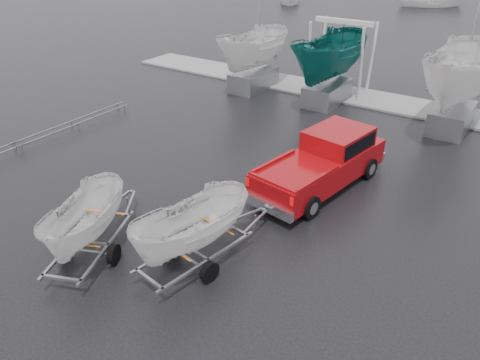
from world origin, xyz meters
TOP-DOWN VIEW (x-y plane):
  - ground_plane at (0.00, 0.00)m, footprint 120.00×120.00m
  - dock at (0.00, 13.00)m, footprint 30.00×3.00m
  - pickup_truck at (3.10, 2.74)m, footprint 2.93×6.22m
  - trailer_hitched at (2.09, -3.68)m, footprint 1.85×3.74m
  - trailer_parked at (-0.70, -5.04)m, footprint 2.47×3.78m
  - boat_hoist at (-0.86, 13.00)m, footprint 3.30×2.18m
  - keelboat_0 at (-5.32, 11.00)m, footprint 2.35×3.20m
  - keelboat_1 at (-0.70, 11.20)m, footprint 2.60×3.20m
  - keelboat_2 at (5.77, 11.00)m, footprint 2.88×3.20m
  - mast_rack_0 at (-9.00, 1.00)m, footprint 0.56×6.50m
  - moored_boat_0 at (-20.09, 42.32)m, footprint 3.23×3.26m
  - moored_boat_1 at (-4.92, 49.54)m, footprint 4.26×4.24m

SIDE VIEW (x-z plane):
  - ground_plane at x=0.00m, z-range 0.00..0.00m
  - moored_boat_1 at x=-4.92m, z-range -6.00..6.00m
  - moored_boat_0 at x=-20.09m, z-range -5.58..5.59m
  - dock at x=0.00m, z-range -0.01..0.11m
  - mast_rack_0 at x=-9.00m, z-range 0.32..0.38m
  - pickup_truck at x=3.10m, z-range 0.04..2.03m
  - trailer_parked at x=-0.70m, z-range 0.20..4.56m
  - trailer_hitched at x=2.09m, z-range 0.20..4.78m
  - boat_hoist at x=-0.86m, z-range 0.61..4.73m
  - keelboat_0 at x=-5.32m, z-range -1.54..8.98m
  - keelboat_1 at x=-0.70m, z-range 0.13..8.14m
  - keelboat_2 at x=5.77m, z-range -0.94..10.12m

